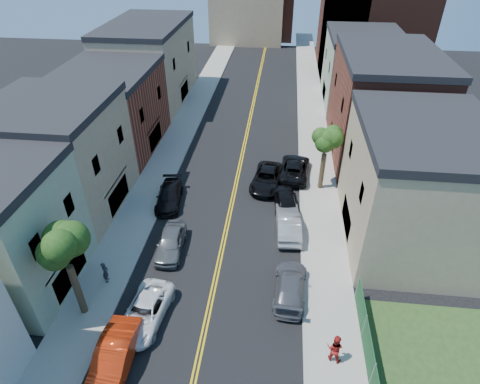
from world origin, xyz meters
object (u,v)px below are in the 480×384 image
(black_car_right, at_px, (285,199))
(silver_car_right, at_px, (288,223))
(red_sedan, at_px, (114,358))
(white_pickup, at_px, (145,312))
(pedestrian_left, at_px, (105,272))
(grey_car_left, at_px, (171,242))
(dark_car_right_far, at_px, (295,168))
(black_car_left, at_px, (169,196))
(grey_car_right, at_px, (290,286))
(black_suv_lane, at_px, (267,178))
(pedestrian_right, at_px, (335,348))

(black_car_right, xyz_separation_m, silver_car_right, (0.30, -3.22, 0.04))
(red_sedan, height_order, black_car_right, red_sedan)
(white_pickup, distance_m, pedestrian_left, 4.54)
(white_pickup, bearing_deg, black_car_right, 63.11)
(silver_car_right, bearing_deg, red_sedan, 49.47)
(red_sedan, relative_size, white_pickup, 1.03)
(grey_car_left, distance_m, pedestrian_left, 5.12)
(black_car_right, bearing_deg, dark_car_right_far, -106.68)
(white_pickup, distance_m, grey_car_left, 6.34)
(red_sedan, relative_size, black_car_left, 1.04)
(white_pickup, xyz_separation_m, dark_car_right_far, (9.30, 18.15, 0.09))
(grey_car_right, height_order, black_suv_lane, black_suv_lane)
(white_pickup, height_order, black_suv_lane, black_suv_lane)
(red_sedan, height_order, grey_car_right, red_sedan)
(pedestrian_left, bearing_deg, red_sedan, -168.31)
(silver_car_right, xyz_separation_m, black_suv_lane, (-2.04, 6.48, -0.08))
(silver_car_right, distance_m, pedestrian_left, 14.16)
(red_sedan, distance_m, black_car_left, 15.72)
(red_sedan, xyz_separation_m, silver_car_right, (9.47, 12.94, -0.00))
(black_car_left, relative_size, black_suv_lane, 0.90)
(red_sedan, height_order, grey_car_left, red_sedan)
(pedestrian_left, bearing_deg, black_car_left, -25.17)
(silver_car_right, distance_m, dark_car_right_far, 8.58)
(pedestrian_right, bearing_deg, black_car_right, -58.29)
(white_pickup, xyz_separation_m, pedestrian_left, (-3.62, 2.73, 0.26))
(grey_car_left, xyz_separation_m, silver_car_right, (8.76, 3.24, 0.06))
(grey_car_right, height_order, pedestrian_right, pedestrian_right)
(black_car_right, distance_m, black_suv_lane, 3.70)
(white_pickup, xyz_separation_m, silver_car_right, (8.76, 9.59, 0.15))
(red_sedan, distance_m, dark_car_right_far, 23.72)
(silver_car_right, distance_m, black_suv_lane, 6.80)
(grey_car_left, distance_m, black_suv_lane, 11.82)
(pedestrian_left, bearing_deg, grey_car_left, -58.89)
(pedestrian_left, bearing_deg, dark_car_right_far, -53.83)
(black_car_right, height_order, silver_car_right, silver_car_right)
(black_car_right, height_order, pedestrian_left, pedestrian_left)
(black_car_left, height_order, black_car_right, black_car_right)
(black_car_left, bearing_deg, dark_car_right_far, 21.29)
(black_car_left, relative_size, pedestrian_left, 3.06)
(black_car_right, relative_size, pedestrian_right, 2.42)
(dark_car_right_far, xyz_separation_m, pedestrian_left, (-12.92, -15.42, 0.17))
(black_car_right, relative_size, pedestrian_left, 2.90)
(silver_car_right, height_order, pedestrian_right, pedestrian_right)
(silver_car_right, relative_size, dark_car_right_far, 0.90)
(white_pickup, xyz_separation_m, pedestrian_right, (11.46, -1.55, 0.43))
(pedestrian_right, bearing_deg, silver_car_right, -56.44)
(grey_car_right, relative_size, pedestrian_right, 2.58)
(black_car_right, bearing_deg, pedestrian_left, 32.04)
(grey_car_right, xyz_separation_m, dark_car_right_far, (0.32, 15.04, 0.06))
(black_car_right, xyz_separation_m, pedestrian_left, (-12.09, -10.08, 0.16))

